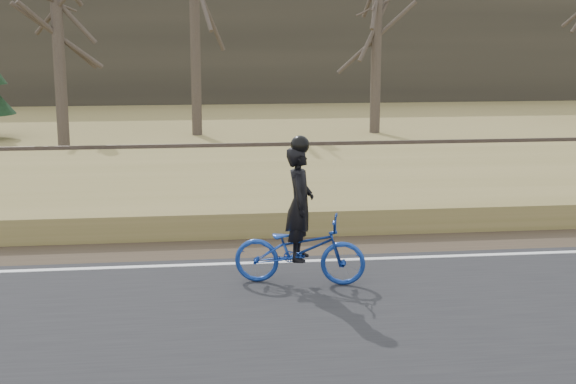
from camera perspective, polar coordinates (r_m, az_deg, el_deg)
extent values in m
cube|color=slate|center=(20.24, -17.75, 1.37)|extent=(120.00, 3.00, 0.45)
cube|color=black|center=(20.20, -17.80, 2.20)|extent=(120.00, 2.40, 0.14)
cube|color=brown|center=(19.48, -18.21, 2.28)|extent=(120.00, 0.07, 0.15)
cube|color=brown|center=(20.87, -17.46, 2.91)|extent=(120.00, 0.07, 0.15)
cube|color=#383328|center=(41.78, -12.40, 10.37)|extent=(120.00, 4.00, 6.00)
imported|color=navy|center=(11.25, 0.84, -4.13)|extent=(1.94, 1.06, 0.97)
imported|color=black|center=(11.09, 0.85, -0.82)|extent=(0.51, 0.66, 1.60)
sphere|color=black|center=(10.95, 0.86, 3.37)|extent=(0.26, 0.26, 0.26)
cylinder|color=#4B4037|center=(25.18, -16.05, 10.85)|extent=(0.36, 0.36, 7.01)
cylinder|color=#4B4037|center=(28.54, 6.31, 10.60)|extent=(0.36, 0.36, 6.39)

